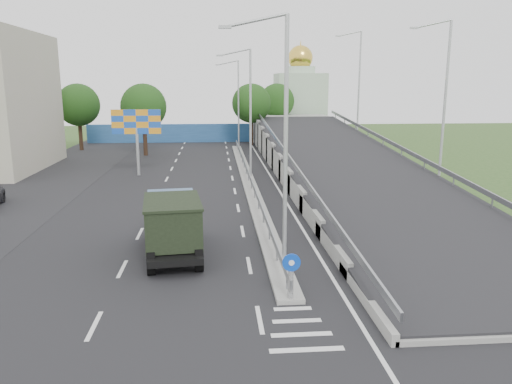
{
  "coord_description": "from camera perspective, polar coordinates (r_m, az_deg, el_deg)",
  "views": [
    {
      "loc": [
        -2.55,
        -13.98,
        7.59
      ],
      "look_at": [
        -0.53,
        10.63,
        2.2
      ],
      "focal_mm": 35.0,
      "sensor_mm": 36.0,
      "label": 1
    }
  ],
  "objects": [
    {
      "name": "median_guardrail",
      "position": [
        38.68,
        -0.85,
        2.12
      ],
      "size": [
        0.09,
        44.0,
        0.71
      ],
      "color": "gray",
      "rests_on": "median"
    },
    {
      "name": "sign_bollard",
      "position": [
        17.62,
        4.02,
        -9.56
      ],
      "size": [
        0.64,
        0.23,
        1.67
      ],
      "color": "black",
      "rests_on": "median"
    },
    {
      "name": "church",
      "position": [
        75.08,
        5.0,
        10.52
      ],
      "size": [
        7.0,
        7.0,
        13.8
      ],
      "color": "#B2CCAD",
      "rests_on": "ground"
    },
    {
      "name": "lamp_post_mid",
      "position": [
        40.11,
        -0.91,
        9.76
      ],
      "size": [
        2.74,
        0.18,
        10.08
      ],
      "color": "#B2B5B7",
      "rests_on": "median"
    },
    {
      "name": "tree_median_far",
      "position": [
        62.2,
        -0.51,
        10.09
      ],
      "size": [
        4.8,
        4.8,
        7.6
      ],
      "color": "black",
      "rests_on": "ground"
    },
    {
      "name": "lamp_post_near",
      "position": [
        20.24,
        2.89,
        7.24
      ],
      "size": [
        2.74,
        0.18,
        10.08
      ],
      "color": "#B2B5B7",
      "rests_on": "median"
    },
    {
      "name": "dump_truck",
      "position": [
        22.73,
        -9.53,
        -3.43
      ],
      "size": [
        2.91,
        6.32,
        2.69
      ],
      "rotation": [
        0.0,
        0.0,
        0.11
      ],
      "color": "black",
      "rests_on": "ground"
    },
    {
      "name": "tree_ramp_far",
      "position": [
        69.55,
        2.4,
        10.31
      ],
      "size": [
        4.8,
        4.8,
        7.6
      ],
      "color": "black",
      "rests_on": "ground"
    },
    {
      "name": "median",
      "position": [
        38.8,
        -0.85,
        1.18
      ],
      "size": [
        1.0,
        44.0,
        0.2
      ],
      "primitive_type": "cube",
      "color": "gray",
      "rests_on": "ground"
    },
    {
      "name": "ground",
      "position": [
        16.11,
        5.17,
        -15.84
      ],
      "size": [
        160.0,
        160.0,
        0.0
      ],
      "primitive_type": "plane",
      "color": "#2D4C1E",
      "rests_on": "ground"
    },
    {
      "name": "tree_left_mid",
      "position": [
        54.55,
        -12.73,
        9.48
      ],
      "size": [
        4.8,
        4.8,
        7.6
      ],
      "color": "black",
      "rests_on": "ground"
    },
    {
      "name": "overpass_ramp",
      "position": [
        39.72,
        10.03,
        3.67
      ],
      "size": [
        10.0,
        50.0,
        3.5
      ],
      "color": "gray",
      "rests_on": "ground"
    },
    {
      "name": "lamp_post_far",
      "position": [
        60.07,
        -2.2,
        10.6
      ],
      "size": [
        2.74,
        0.18,
        10.08
      ],
      "color": "#B2B5B7",
      "rests_on": "median"
    },
    {
      "name": "blue_wall",
      "position": [
        66.31,
        -5.98,
        6.71
      ],
      "size": [
        30.0,
        0.5,
        2.4
      ],
      "primitive_type": "cube",
      "color": "#255089",
      "rests_on": "ground"
    },
    {
      "name": "billboard",
      "position": [
        42.61,
        -13.51,
        7.39
      ],
      "size": [
        4.0,
        0.24,
        5.5
      ],
      "color": "#B2B5B7",
      "rests_on": "ground"
    },
    {
      "name": "road_surface",
      "position": [
        34.82,
        -5.33,
        -0.33
      ],
      "size": [
        26.0,
        90.0,
        0.04
      ],
      "primitive_type": "cube",
      "color": "black",
      "rests_on": "ground"
    },
    {
      "name": "tree_left_far",
      "position": [
        61.02,
        -19.64,
        9.34
      ],
      "size": [
        4.8,
        4.8,
        7.6
      ],
      "color": "black",
      "rests_on": "ground"
    },
    {
      "name": "parking_strip",
      "position": [
        37.33,
        -25.71,
        -0.66
      ],
      "size": [
        8.0,
        90.0,
        0.05
      ],
      "primitive_type": "cube",
      "color": "black",
      "rests_on": "ground"
    }
  ]
}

